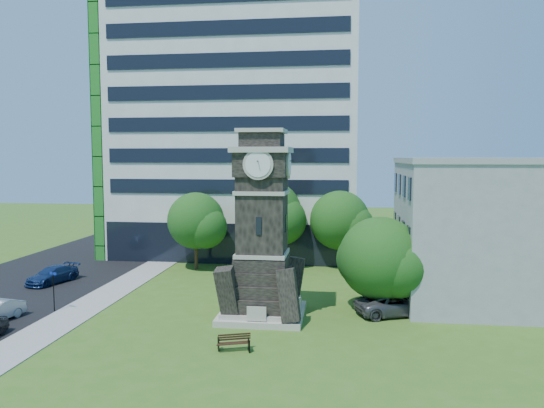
# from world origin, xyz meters

# --- Properties ---
(ground) EXTENTS (160.00, 160.00, 0.00)m
(ground) POSITION_xyz_m (0.00, 0.00, 0.00)
(ground) COLOR #38611B
(ground) RESTS_ON ground
(sidewalk) EXTENTS (3.00, 70.00, 0.06)m
(sidewalk) POSITION_xyz_m (-9.50, 5.00, 0.03)
(sidewalk) COLOR gray
(sidewalk) RESTS_ON ground
(clock_tower) EXTENTS (5.40, 5.40, 12.22)m
(clock_tower) POSITION_xyz_m (3.00, 2.00, 5.28)
(clock_tower) COLOR #B6AF9F
(clock_tower) RESTS_ON ground
(office_tall) EXTENTS (26.20, 15.11, 28.60)m
(office_tall) POSITION_xyz_m (-3.20, 25.84, 14.22)
(office_tall) COLOR white
(office_tall) RESTS_ON ground
(office_low) EXTENTS (15.20, 12.20, 10.40)m
(office_low) POSITION_xyz_m (19.97, 8.00, 5.21)
(office_low) COLOR #A0A3A5
(office_low) RESTS_ON ground
(car_street_north) EXTENTS (3.17, 5.09, 1.38)m
(car_street_north) POSITION_xyz_m (-15.67, 8.87, 0.69)
(car_street_north) COLOR navy
(car_street_north) RESTS_ON ground
(car_east_lot) EXTENTS (5.69, 4.08, 1.44)m
(car_east_lot) POSITION_xyz_m (11.61, 3.44, 0.72)
(car_east_lot) COLOR #4E4D53
(car_east_lot) RESTS_ON ground
(park_bench) EXTENTS (1.78, 0.47, 0.92)m
(park_bench) POSITION_xyz_m (2.38, -4.34, 0.49)
(park_bench) COLOR black
(park_bench) RESTS_ON ground
(street_sign) EXTENTS (0.67, 0.07, 2.77)m
(street_sign) POSITION_xyz_m (-11.20, 1.30, 1.74)
(street_sign) COLOR black
(street_sign) RESTS_ON ground
(tree_nw) EXTENTS (5.79, 5.26, 7.21)m
(tree_nw) POSITION_xyz_m (-5.21, 15.76, 4.39)
(tree_nw) COLOR #332114
(tree_nw) RESTS_ON ground
(tree_nc) EXTENTS (6.90, 6.27, 8.22)m
(tree_nc) POSITION_xyz_m (1.33, 18.37, 4.88)
(tree_nc) COLOR #332114
(tree_nc) RESTS_ON ground
(tree_ne) EXTENTS (6.18, 5.62, 7.31)m
(tree_ne) POSITION_xyz_m (8.03, 18.44, 4.32)
(tree_ne) COLOR #332114
(tree_ne) RESTS_ON ground
(tree_east) EXTENTS (6.15, 5.59, 6.47)m
(tree_east) POSITION_xyz_m (10.77, 4.07, 3.53)
(tree_east) COLOR #332114
(tree_east) RESTS_ON ground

